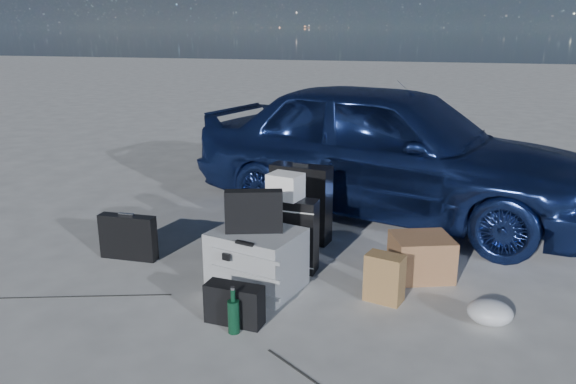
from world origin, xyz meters
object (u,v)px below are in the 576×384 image
Objects in this scene: briefcase at (128,237)px; suitcase_right at (287,234)px; pelican_case at (257,260)px; duffel_bag at (265,234)px; cardboard_box at (421,257)px; green_bottle at (233,311)px; car at (389,149)px; suitcase_left at (301,203)px.

briefcase is 0.83× the size of suitcase_right.
suitcase_right is (0.12, 0.39, 0.07)m from pelican_case.
duffel_bag is (1.05, 0.49, -0.04)m from briefcase.
cardboard_box is 1.46× the size of green_bottle.
briefcase is 0.82× the size of duffel_bag.
cardboard_box reaches higher than green_bottle.
pelican_case is 1.24m from briefcase.
suitcase_right reaches higher than cardboard_box.
car is 1.25m from suitcase_left.
cardboard_box is at bearing -148.35° from car.
car is 1.69m from duffel_bag.
green_bottle is at bearing -70.50° from pelican_case.
duffel_bag is (-0.29, 0.34, -0.15)m from suitcase_right.
briefcase reaches higher than green_bottle.
duffel_bag is at bearing 23.75° from briefcase.
pelican_case is 1.39× the size of cardboard_box.
pelican_case is at bearing 175.99° from car.
suitcase_right is 0.47m from duffel_bag.
car is at bearing 75.78° from green_bottle.
suitcase_left is at bearing 97.51° from suitcase_right.
green_bottle is at bearing -89.91° from suitcase_right.
briefcase reaches higher than duffel_bag.
briefcase reaches higher than cardboard_box.
cardboard_box is (1.10, -0.52, -0.19)m from suitcase_left.
suitcase_left is (-0.67, -1.00, -0.34)m from car.
pelican_case is 1.03× the size of duffel_bag.
briefcase is at bearing 144.90° from green_bottle.
cardboard_box is at bearing 46.83° from green_bottle.
suitcase_right reaches higher than duffel_bag.
cardboard_box is at bearing 38.16° from pelican_case.
car is 9.17× the size of cardboard_box.
pelican_case is at bearing -156.04° from cardboard_box.
duffel_bag is 1.35m from cardboard_box.
pelican_case is at bearing -103.98° from suitcase_right.
suitcase_right reaches higher than briefcase.
duffel_bag is at bearing 117.29° from pelican_case.
pelican_case is 1.04× the size of suitcase_right.
green_bottle is (-0.68, -2.70, -0.54)m from car.
duffel_bag is at bearing 99.41° from green_bottle.
pelican_case is 0.87× the size of suitcase_left.
suitcase_right is at bearing 175.35° from car.
pelican_case is 1.28m from cardboard_box.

